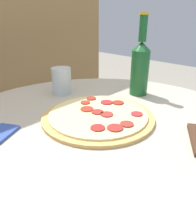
{
  "coord_description": "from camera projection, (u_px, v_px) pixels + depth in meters",
  "views": [
    {
      "loc": [
        -0.39,
        -0.36,
        0.99
      ],
      "look_at": [
        0.04,
        0.06,
        0.71
      ],
      "focal_mm": 35.0,
      "sensor_mm": 36.0,
      "label": 1
    }
  ],
  "objects": [
    {
      "name": "table",
      "position": [
        101.0,
        182.0,
        0.69
      ],
      "size": [
        1.02,
        1.02,
        0.69
      ],
      "color": "#B2A893",
      "rests_on": "ground_plane"
    },
    {
      "name": "pizza",
      "position": [
        98.0,
        116.0,
        0.67
      ],
      "size": [
        0.34,
        0.34,
        0.02
      ],
      "color": "tan",
      "rests_on": "table"
    },
    {
      "name": "beer_bottle",
      "position": [
        140.0,
        66.0,
        0.82
      ],
      "size": [
        0.07,
        0.07,
        0.3
      ],
      "color": "#195628",
      "rests_on": "table"
    },
    {
      "name": "drinking_glass",
      "position": [
        62.0,
        81.0,
        0.85
      ],
      "size": [
        0.07,
        0.07,
        0.1
      ],
      "color": "silver",
      "rests_on": "table"
    }
  ]
}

